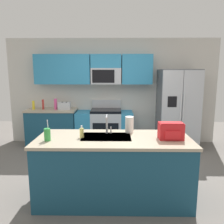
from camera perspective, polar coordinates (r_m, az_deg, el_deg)
The scene contains 15 objects.
ground_plane at distance 3.99m, azimuth -0.42°, elevation -16.60°, with size 9.00×9.00×0.00m, color #66605B.
kitchen_wall_unit at distance 5.66m, azimuth -1.37°, elevation 6.87°, with size 5.20×0.43×2.60m.
back_counter at distance 5.74m, azimuth -14.82°, elevation -3.74°, with size 1.19×0.63×0.90m.
range_oven at distance 5.54m, azimuth -1.88°, elevation -4.00°, with size 1.36×0.61×1.10m.
refrigerator at distance 5.56m, azimuth 16.21°, elevation 0.72°, with size 0.90×0.76×1.85m.
island_counter at distance 3.28m, azimuth 0.36°, elevation -13.99°, with size 2.12×0.89×0.90m.
toaster at distance 5.51m, azimuth -11.89°, elevation 1.52°, with size 0.28×0.16×0.18m.
pepper_mill at distance 5.69m, azimuth -17.02°, elevation 1.85°, with size 0.05×0.05×0.24m, color #B2332D.
bottle_pink at distance 5.58m, azimuth -14.06°, elevation 1.95°, with size 0.07×0.07×0.26m, color #EA4C93.
bottle_yellow at distance 5.75m, azimuth -19.22°, elevation 1.66°, with size 0.06×0.06×0.21m, color yellow.
sink_faucet at distance 3.27m, azimuth -1.23°, elevation -2.69°, with size 0.08×0.21×0.28m.
drink_cup_green at distance 3.08m, azimuth -16.03°, elevation -5.48°, with size 0.08×0.08×0.28m.
soap_dispenser at distance 3.14m, azimuth -7.66°, elevation -5.20°, with size 0.06×0.06×0.17m.
paper_towel_roll at distance 3.36m, azimuth 4.42°, elevation -3.18°, with size 0.12×0.12×0.24m, color white.
backpack at distance 3.13m, azimuth 14.66°, elevation -4.55°, with size 0.32×0.22×0.23m.
Camera 1 is at (0.09, -3.56, 1.79)m, focal length 36.19 mm.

